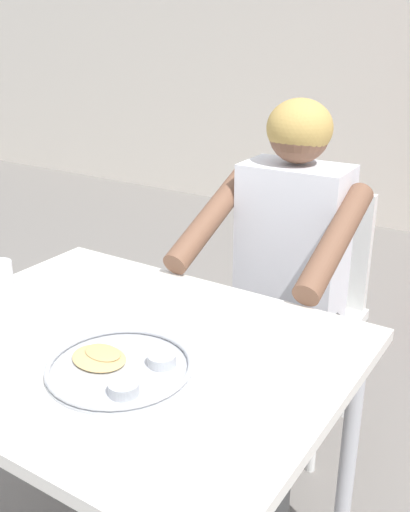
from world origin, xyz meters
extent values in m
cube|color=silver|center=(-0.08, 0.09, 0.73)|extent=(1.05, 0.82, 0.03)
cylinder|color=#B2B2B7|center=(-0.55, 0.44, 0.36)|extent=(0.04, 0.04, 0.72)
cylinder|color=#B2B2B7|center=(0.38, 0.44, 0.36)|extent=(0.04, 0.04, 0.72)
cylinder|color=#B7BABF|center=(0.00, 0.00, 0.75)|extent=(0.32, 0.32, 0.01)
torus|color=#B7BABF|center=(0.00, 0.00, 0.76)|extent=(0.32, 0.32, 0.01)
cylinder|color=#B2B5BA|center=(0.07, -0.07, 0.76)|extent=(0.06, 0.06, 0.02)
cylinder|color=maroon|center=(0.07, -0.07, 0.77)|extent=(0.05, 0.05, 0.01)
cylinder|color=#B2B5BA|center=(0.07, 0.06, 0.76)|extent=(0.06, 0.06, 0.02)
cylinder|color=#9E4714|center=(0.07, 0.06, 0.77)|extent=(0.05, 0.05, 0.01)
ellipsoid|color=tan|center=(-0.06, 0.00, 0.76)|extent=(0.15, 0.12, 0.01)
ellipsoid|color=tan|center=(-0.06, 0.01, 0.77)|extent=(0.10, 0.07, 0.01)
cylinder|color=silver|center=(-0.50, 0.10, 0.80)|extent=(0.07, 0.07, 0.11)
cube|color=silver|center=(0.00, 0.92, 0.44)|extent=(0.43, 0.45, 0.04)
cube|color=silver|center=(-0.01, 1.13, 0.68)|extent=(0.39, 0.05, 0.44)
cylinder|color=silver|center=(0.17, 0.75, 0.21)|extent=(0.03, 0.03, 0.42)
cylinder|color=silver|center=(-0.16, 0.74, 0.21)|extent=(0.03, 0.03, 0.42)
cylinder|color=silver|center=(0.16, 1.11, 0.21)|extent=(0.03, 0.03, 0.42)
cylinder|color=silver|center=(-0.18, 1.10, 0.21)|extent=(0.03, 0.03, 0.42)
cylinder|color=#3B3B3B|center=(0.16, 0.48, 0.23)|extent=(0.10, 0.10, 0.46)
cylinder|color=#3B3B3B|center=(0.15, 0.68, 0.50)|extent=(0.13, 0.40, 0.12)
cylinder|color=#3B3B3B|center=(-0.14, 0.47, 0.23)|extent=(0.10, 0.10, 0.46)
cylinder|color=#3B3B3B|center=(-0.15, 0.67, 0.50)|extent=(0.13, 0.40, 0.12)
cube|color=silver|center=(0.00, 0.87, 0.77)|extent=(0.35, 0.21, 0.53)
cylinder|color=brown|center=(0.21, 0.70, 0.87)|extent=(0.09, 0.46, 0.25)
cylinder|color=brown|center=(-0.20, 0.69, 0.87)|extent=(0.09, 0.46, 0.25)
sphere|color=brown|center=(0.00, 0.87, 1.13)|extent=(0.19, 0.19, 0.19)
ellipsoid|color=tan|center=(0.00, 0.87, 1.14)|extent=(0.21, 0.20, 0.18)
camera|label=1|loc=(0.74, -0.81, 1.44)|focal=41.16mm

